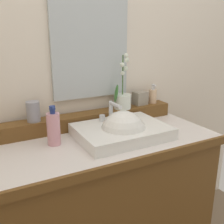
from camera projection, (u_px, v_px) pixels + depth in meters
The scene contains 10 objects.
wall_back at pixel (77, 53), 1.65m from camera, with size 2.67×0.20×2.60m, color silver.
vanity_cabinet at pixel (106, 208), 1.57m from camera, with size 1.17×0.58×0.89m.
back_ledge at pixel (90, 119), 1.61m from camera, with size 1.10×0.11×0.08m, color brown.
sink_basin at pixel (123, 133), 1.44m from camera, with size 0.48×0.36×0.28m.
potted_plant at pixel (122, 97), 1.67m from camera, with size 0.12×0.11×0.34m.
soap_dispenser at pixel (153, 96), 1.80m from camera, with size 0.05×0.05×0.13m.
tumbler_cup at pixel (33, 112), 1.43m from camera, with size 0.07×0.07×0.11m, color #93929C.
trinket_box at pixel (140, 98), 1.76m from camera, with size 0.08×0.07×0.09m, color gray.
lotion_bottle at pixel (54, 128), 1.34m from camera, with size 0.07×0.07×0.20m.
mirror at pixel (91, 47), 1.56m from camera, with size 0.48×0.02×0.59m, color silver.
Camera 1 is at (-0.60, -1.19, 1.44)m, focal length 43.15 mm.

